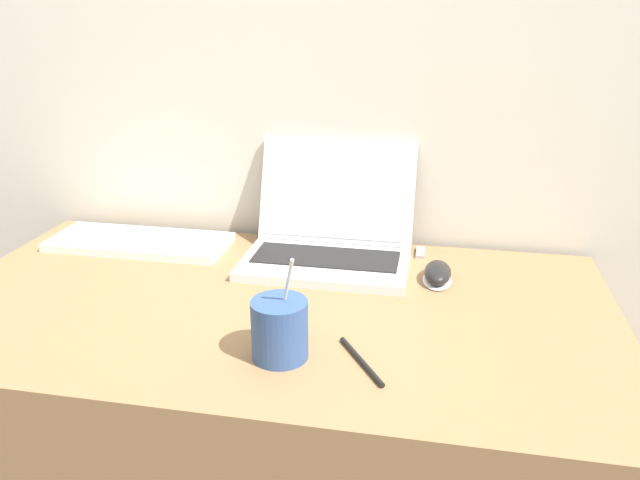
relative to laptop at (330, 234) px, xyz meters
name	(u,v)px	position (x,y,z in m)	size (l,w,h in m)	color
wall_back	(311,19)	(-0.08, 0.17, 0.46)	(7.00, 0.04, 2.50)	silver
desk	(275,451)	(-0.08, -0.24, -0.43)	(1.35, 0.73, 0.73)	#936D47
laptop	(330,234)	(0.00, 0.00, 0.00)	(0.37, 0.31, 0.25)	silver
drink_cup	(280,328)	(-0.01, -0.44, -0.01)	(0.09, 0.09, 0.19)	#33518C
computer_mouse	(438,274)	(0.25, -0.08, -0.04)	(0.06, 0.11, 0.04)	white
external_keyboard	(140,242)	(-0.47, -0.01, -0.05)	(0.43, 0.17, 0.02)	silver
usb_stick	(420,252)	(0.21, 0.07, -0.06)	(0.02, 0.06, 0.01)	#99999E
pen	(361,361)	(0.13, -0.43, -0.06)	(0.09, 0.13, 0.01)	black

